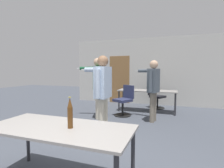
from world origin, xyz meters
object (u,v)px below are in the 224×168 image
office_chair_mid_tucked (124,101)px  person_left_plaid (97,82)px  office_chair_side_rolled (156,97)px  beer_bottle (70,113)px  person_far_watching (153,85)px  person_near_casual (102,88)px

office_chair_mid_tucked → person_left_plaid: bearing=74.1°
office_chair_mid_tucked → office_chair_side_rolled: bearing=-88.8°
person_left_plaid → office_chair_side_rolled: person_left_plaid is taller
office_chair_side_rolled → beer_bottle: beer_bottle is taller
person_far_watching → beer_bottle: bearing=-178.0°
beer_bottle → office_chair_mid_tucked: bearing=94.9°
person_near_casual → person_far_watching: 1.72m
person_left_plaid → beer_bottle: bearing=-177.9°
person_near_casual → person_far_watching: person_near_casual is taller
office_chair_mid_tucked → beer_bottle: beer_bottle is taller
person_near_casual → office_chair_side_rolled: (0.83, 3.30, -0.63)m
person_near_casual → office_chair_mid_tucked: bearing=1.4°
person_left_plaid → office_chair_mid_tucked: bearing=-63.1°
person_far_watching → office_chair_mid_tucked: size_ratio=1.78×
person_left_plaid → person_near_casual: bearing=-167.6°
office_chair_side_rolled → office_chair_mid_tucked: bearing=1.7°
person_left_plaid → person_far_watching: bearing=-98.1°
person_left_plaid → office_chair_side_rolled: (1.49, 2.06, -0.67)m
office_chair_side_rolled → beer_bottle: bearing=25.6°
office_chair_side_rolled → beer_bottle: 5.04m
person_near_casual → office_chair_mid_tucked: (-0.01, 1.85, -0.60)m
person_far_watching → office_chair_side_rolled: 1.94m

